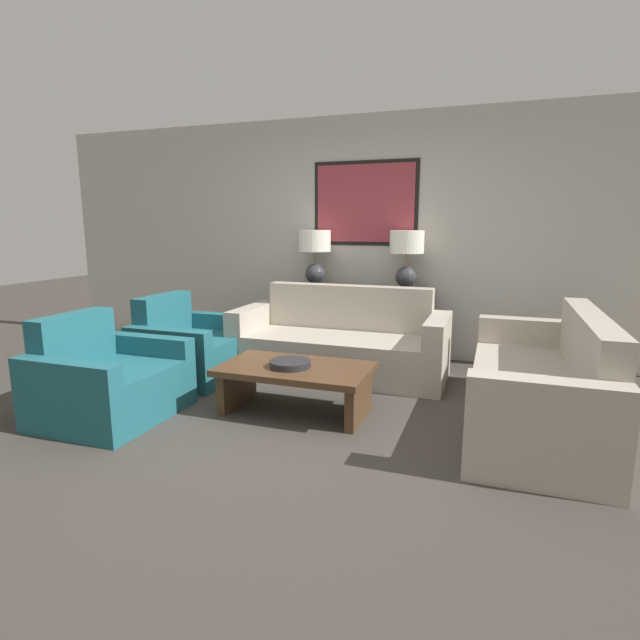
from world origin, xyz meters
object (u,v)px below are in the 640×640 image
(console_table, at_px, (358,323))
(table_lamp_right, at_px, (407,252))
(table_lamp_left, at_px, (315,250))
(couch_by_back_wall, at_px, (340,345))
(coffee_table, at_px, (295,378))
(armchair_near_camera, at_px, (108,382))
(decorative_bowl, at_px, (290,364))
(armchair_near_back_wall, at_px, (191,349))
(couch_by_side, at_px, (541,388))

(console_table, height_order, table_lamp_right, table_lamp_right)
(table_lamp_left, bearing_deg, console_table, 0.00)
(couch_by_back_wall, relative_size, coffee_table, 1.77)
(couch_by_back_wall, bearing_deg, armchair_near_camera, -128.93)
(console_table, bearing_deg, decorative_bowl, -91.56)
(table_lamp_left, relative_size, table_lamp_right, 1.00)
(coffee_table, bearing_deg, armchair_near_camera, -157.25)
(console_table, distance_m, table_lamp_left, 0.94)
(armchair_near_camera, bearing_deg, console_table, 59.97)
(console_table, relative_size, table_lamp_left, 2.53)
(console_table, distance_m, decorative_bowl, 1.84)
(decorative_bowl, distance_m, armchair_near_camera, 1.42)
(decorative_bowl, xyz_separation_m, armchair_near_back_wall, (-1.31, 0.60, -0.13))
(console_table, bearing_deg, couch_by_side, -39.27)
(armchair_near_back_wall, bearing_deg, couch_by_back_wall, 22.46)
(table_lamp_right, xyz_separation_m, decorative_bowl, (-0.57, -1.83, -0.78))
(table_lamp_right, bearing_deg, table_lamp_left, 180.00)
(couch_by_back_wall, bearing_deg, armchair_near_back_wall, -157.54)
(armchair_near_camera, bearing_deg, table_lamp_right, 51.45)
(couch_by_back_wall, bearing_deg, couch_by_side, -23.81)
(couch_by_back_wall, distance_m, armchair_near_back_wall, 1.47)
(decorative_bowl, bearing_deg, armchair_near_camera, -158.33)
(table_lamp_left, bearing_deg, coffee_table, -74.67)
(table_lamp_right, bearing_deg, couch_by_side, -49.00)
(table_lamp_left, distance_m, couch_by_back_wall, 1.23)
(armchair_near_back_wall, bearing_deg, console_table, 42.15)
(couch_by_side, distance_m, coffee_table, 1.83)
(decorative_bowl, bearing_deg, table_lamp_right, 72.88)
(console_table, relative_size, couch_by_back_wall, 0.76)
(table_lamp_right, xyz_separation_m, armchair_near_camera, (-1.88, -2.36, -0.92))
(couch_by_side, xyz_separation_m, decorative_bowl, (-1.83, -0.38, 0.11))
(couch_by_back_wall, bearing_deg, table_lamp_right, 52.43)
(couch_by_back_wall, xyz_separation_m, armchair_near_back_wall, (-1.36, -0.56, -0.02))
(couch_by_back_wall, relative_size, armchair_near_back_wall, 2.10)
(coffee_table, height_order, decorative_bowl, decorative_bowl)
(table_lamp_left, relative_size, couch_by_side, 0.30)
(decorative_bowl, bearing_deg, couch_by_back_wall, 87.55)
(couch_by_side, height_order, armchair_near_camera, couch_by_side)
(couch_by_side, xyz_separation_m, armchair_near_back_wall, (-3.14, 0.22, -0.02))
(decorative_bowl, relative_size, armchair_near_back_wall, 0.32)
(table_lamp_right, distance_m, couch_by_side, 2.13)
(table_lamp_left, xyz_separation_m, decorative_bowl, (0.47, -1.83, -0.78))
(table_lamp_left, distance_m, couch_by_side, 2.86)
(decorative_bowl, bearing_deg, couch_by_side, 11.71)
(console_table, height_order, coffee_table, console_table)
(couch_by_back_wall, distance_m, couch_by_side, 1.95)
(couch_by_side, bearing_deg, armchair_near_camera, -164.01)
(table_lamp_left, distance_m, armchair_near_back_wall, 1.75)
(table_lamp_right, height_order, decorative_bowl, table_lamp_right)
(armchair_near_back_wall, relative_size, armchair_near_camera, 1.00)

